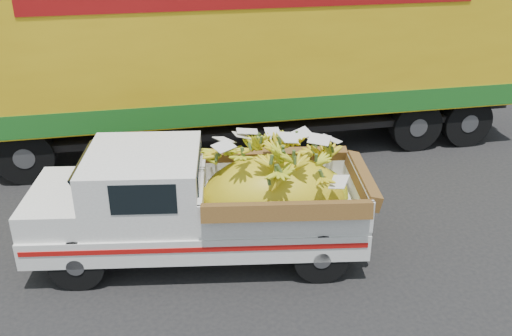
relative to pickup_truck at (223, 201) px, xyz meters
name	(u,v)px	position (x,y,z in m)	size (l,w,h in m)	color
ground	(190,244)	(-0.47, 0.41, -0.92)	(100.00, 100.00, 0.00)	black
curb	(144,114)	(-0.47, 6.53, -0.84)	(60.00, 0.25, 0.15)	gray
sidewalk	(135,90)	(-0.47, 8.63, -0.85)	(60.00, 4.00, 0.14)	gray
pickup_truck	(223,201)	(0.00, 0.00, 0.00)	(5.14, 2.90, 1.70)	black
semi_trailer	(248,50)	(1.58, 4.07, 1.21)	(12.04, 3.60, 3.80)	black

